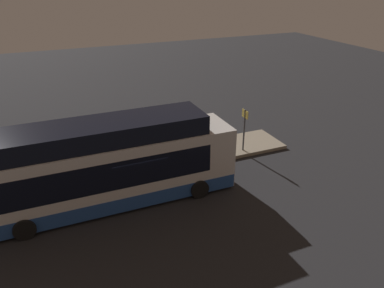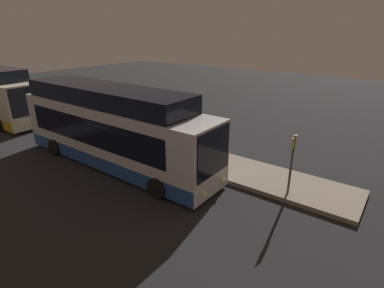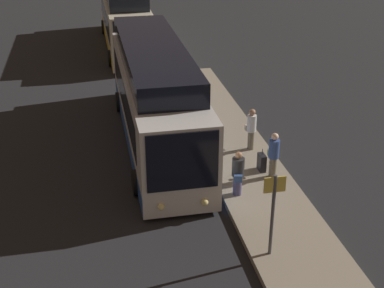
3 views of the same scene
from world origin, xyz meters
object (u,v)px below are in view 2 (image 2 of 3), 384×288
at_px(passenger_boarding, 221,156).
at_px(sign_post, 292,158).
at_px(passenger_waiting, 185,133).
at_px(passenger_with_bags, 221,141).
at_px(suitcase, 210,150).
at_px(bus_lead, 113,130).

distance_m(passenger_boarding, sign_post, 3.42).
distance_m(passenger_waiting, passenger_with_bags, 2.35).
relative_size(passenger_with_bags, suitcase, 1.98).
height_order(bus_lead, passenger_boarding, bus_lead).
bearing_deg(passenger_boarding, bus_lead, -54.13).
distance_m(passenger_waiting, sign_post, 6.81).
bearing_deg(passenger_waiting, sign_post, -110.56).
xyz_separation_m(bus_lead, passenger_waiting, (1.97, 3.53, -0.71)).
bearing_deg(passenger_with_bags, bus_lead, 135.25).
distance_m(bus_lead, passenger_boarding, 5.70).
height_order(passenger_boarding, suitcase, passenger_boarding).
xyz_separation_m(passenger_boarding, sign_post, (3.34, 0.03, 0.74)).
bearing_deg(suitcase, bus_lead, -137.76).
distance_m(passenger_boarding, suitcase, 2.09).
height_order(bus_lead, sign_post, bus_lead).
bearing_deg(suitcase, passenger_boarding, -42.20).
distance_m(bus_lead, passenger_waiting, 4.10).
xyz_separation_m(passenger_waiting, sign_post, (6.63, -1.44, 0.67)).
distance_m(bus_lead, sign_post, 8.84).
xyz_separation_m(passenger_boarding, passenger_waiting, (-3.29, 1.48, 0.08)).
bearing_deg(suitcase, passenger_waiting, 176.21).
relative_size(passenger_waiting, suitcase, 1.97).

